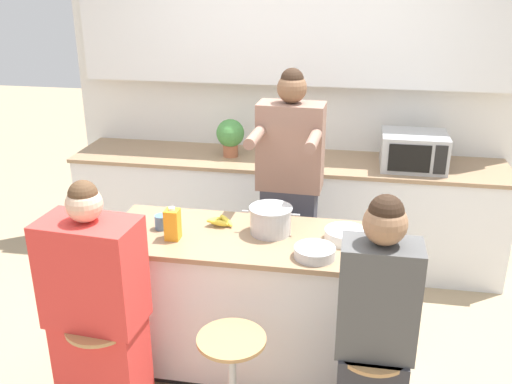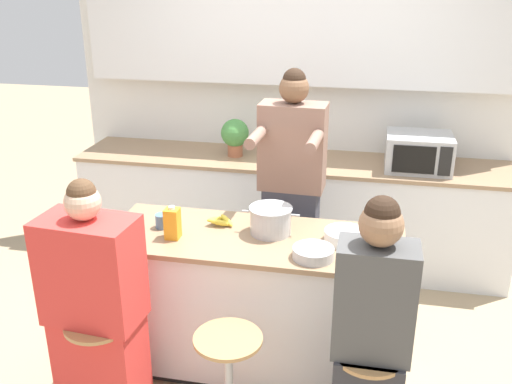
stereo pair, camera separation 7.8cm
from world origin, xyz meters
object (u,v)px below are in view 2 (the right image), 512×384
object	(u,v)px
kitchen_island	(254,302)
banana_bunch	(221,221)
microwave	(418,152)
potted_plant	(235,135)
bar_stool_leftmost	(104,371)
person_seated_near	(370,347)
coffee_cup_near	(163,221)
juice_carton	(172,223)
person_wrapped_blanket	(96,314)
fruit_bowl	(313,253)
cooking_pot	(271,220)
person_cooking	(291,203)

from	to	relation	value
kitchen_island	banana_bunch	bearing A→B (deg)	152.77
microwave	potted_plant	distance (m)	1.44
bar_stool_leftmost	person_seated_near	xyz separation A→B (m)	(1.37, 0.04, 0.34)
person_seated_near	coffee_cup_near	world-z (taller)	person_seated_near
juice_carton	microwave	xyz separation A→B (m)	(1.43, 1.52, 0.04)
person_wrapped_blanket	potted_plant	xyz separation A→B (m)	(0.25, 2.04, 0.41)
banana_bunch	juice_carton	distance (m)	0.32
coffee_cup_near	banana_bunch	size ratio (longest dim) A/B	0.63
banana_bunch	potted_plant	size ratio (longest dim) A/B	0.59
fruit_bowl	coffee_cup_near	xyz separation A→B (m)	(-0.92, 0.20, 0.01)
fruit_bowl	coffee_cup_near	world-z (taller)	coffee_cup_near
cooking_pot	fruit_bowl	distance (m)	0.38
coffee_cup_near	potted_plant	xyz separation A→B (m)	(0.09, 1.44, 0.13)
bar_stool_leftmost	person_cooking	size ratio (longest dim) A/B	0.36
kitchen_island	person_seated_near	world-z (taller)	person_seated_near
person_cooking	coffee_cup_near	distance (m)	0.90
cooking_pot	fruit_bowl	size ratio (longest dim) A/B	1.51
person_seated_near	microwave	world-z (taller)	person_seated_near
person_cooking	potted_plant	bearing A→B (deg)	127.05
person_cooking	person_seated_near	bearing A→B (deg)	-62.36
bar_stool_leftmost	fruit_bowl	world-z (taller)	fruit_bowl
person_wrapped_blanket	cooking_pot	xyz separation A→B (m)	(0.80, 0.66, 0.31)
person_wrapped_blanket	person_seated_near	world-z (taller)	person_seated_near
fruit_bowl	person_cooking	bearing A→B (deg)	106.57
juice_carton	potted_plant	xyz separation A→B (m)	(-0.01, 1.56, 0.09)
juice_carton	person_wrapped_blanket	bearing A→B (deg)	-118.32
cooking_pot	potted_plant	bearing A→B (deg)	111.52
bar_stool_leftmost	potted_plant	size ratio (longest dim) A/B	2.07
bar_stool_leftmost	person_wrapped_blanket	distance (m)	0.33
kitchen_island	coffee_cup_near	size ratio (longest dim) A/B	15.04
bar_stool_leftmost	potted_plant	world-z (taller)	potted_plant
bar_stool_leftmost	microwave	xyz separation A→B (m)	(1.67, 2.04, 0.70)
person_seated_near	cooking_pot	size ratio (longest dim) A/B	4.26
person_cooking	juice_carton	size ratio (longest dim) A/B	9.05
coffee_cup_near	fruit_bowl	bearing A→B (deg)	-12.24
microwave	kitchen_island	bearing A→B (deg)	-124.81
person_wrapped_blanket	bar_stool_leftmost	bearing A→B (deg)	-51.24
person_wrapped_blanket	coffee_cup_near	distance (m)	0.68
microwave	fruit_bowl	bearing A→B (deg)	-111.18
person_cooking	banana_bunch	bearing A→B (deg)	-124.42
juice_carton	microwave	bearing A→B (deg)	46.75
coffee_cup_near	banana_bunch	world-z (taller)	coffee_cup_near
person_cooking	fruit_bowl	xyz separation A→B (m)	(0.23, -0.78, 0.05)
bar_stool_leftmost	banana_bunch	distance (m)	1.06
kitchen_island	person_seated_near	bearing A→B (deg)	-40.87
kitchen_island	cooking_pot	bearing A→B (deg)	38.10
juice_carton	kitchen_island	bearing A→B (deg)	13.45
person_cooking	juice_carton	world-z (taller)	person_cooking
kitchen_island	juice_carton	distance (m)	0.70
bar_stool_leftmost	coffee_cup_near	world-z (taller)	coffee_cup_near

